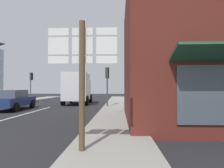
# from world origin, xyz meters

# --- Properties ---
(ground_plane) EXTENTS (80.00, 80.00, 0.00)m
(ground_plane) POSITION_xyz_m (0.00, 10.00, 0.00)
(ground_plane) COLOR #232326
(sidewalk_right) EXTENTS (2.24, 44.00, 0.14)m
(sidewalk_right) POSITION_xyz_m (5.64, 8.00, 0.07)
(sidewalk_right) COLOR gray
(sidewalk_right) RESTS_ON ground
(lane_centre_stripe) EXTENTS (0.16, 12.00, 0.01)m
(lane_centre_stripe) POSITION_xyz_m (0.00, 6.00, 0.01)
(lane_centre_stripe) COLOR silver
(lane_centre_stripe) RESTS_ON ground
(brick_storefront_right) EXTENTS (9.33, 8.04, 6.12)m
(brick_storefront_right) POSITION_xyz_m (10.82, 5.61, 3.06)
(brick_storefront_right) COLOR #5B231C
(brick_storefront_right) RESTS_ON ground
(sedan_far) EXTENTS (2.13, 4.28, 1.47)m
(sedan_far) POSITION_xyz_m (-2.01, 9.96, 0.76)
(sedan_far) COLOR navy
(sedan_far) RESTS_ON ground
(delivery_truck) EXTENTS (2.67, 5.09, 3.05)m
(delivery_truck) POSITION_xyz_m (1.64, 15.24, 1.65)
(delivery_truck) COLOR silver
(delivery_truck) RESTS_ON ground
(route_sign_post) EXTENTS (1.66, 0.14, 3.20)m
(route_sign_post) POSITION_xyz_m (4.93, 0.72, 2.00)
(route_sign_post) COLOR brown
(route_sign_post) RESTS_ON ground
(traffic_light_near_right) EXTENTS (0.30, 0.49, 3.32)m
(traffic_light_near_right) POSITION_xyz_m (4.82, 12.01, 2.46)
(traffic_light_near_right) COLOR #47474C
(traffic_light_near_right) RESTS_ON ground
(traffic_light_far_left) EXTENTS (0.30, 0.49, 3.47)m
(traffic_light_far_left) POSITION_xyz_m (-4.82, 18.88, 2.57)
(traffic_light_far_left) COLOR #47474C
(traffic_light_far_left) RESTS_ON ground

